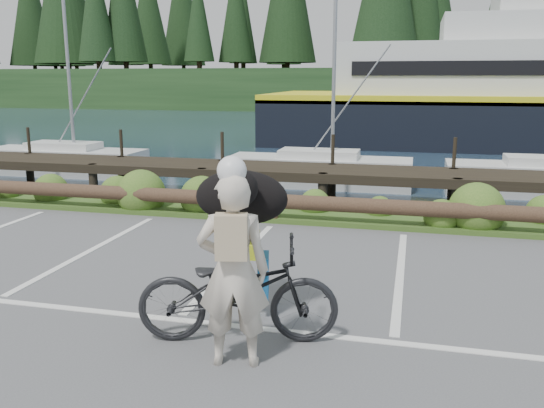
{
  "coord_description": "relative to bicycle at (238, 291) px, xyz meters",
  "views": [
    {
      "loc": [
        2.71,
        -6.51,
        2.91
      ],
      "look_at": [
        0.73,
        1.46,
        1.1
      ],
      "focal_mm": 38.0,
      "sensor_mm": 36.0,
      "label": 1
    }
  ],
  "objects": [
    {
      "name": "log_rail",
      "position": [
        -0.89,
        5.35,
        -0.59
      ],
      "size": [
        32.0,
        0.3,
        0.6
      ],
      "primitive_type": null,
      "color": "#443021",
      "rests_on": "ground"
    },
    {
      "name": "vegetation_strip",
      "position": [
        -0.89,
        6.05,
        -0.54
      ],
      "size": [
        34.0,
        1.6,
        0.1
      ],
      "primitive_type": "cube",
      "color": "#3D5B21",
      "rests_on": "ground"
    },
    {
      "name": "cyclist",
      "position": [
        0.12,
        -0.51,
        0.42
      ],
      "size": [
        0.82,
        0.63,
        2.01
      ],
      "primitive_type": "imported",
      "rotation": [
        0.0,
        0.0,
        3.37
      ],
      "color": "beige",
      "rests_on": "ground"
    },
    {
      "name": "ground",
      "position": [
        -0.89,
        0.75,
        -0.59
      ],
      "size": [
        72.0,
        72.0,
        0.0
      ],
      "primitive_type": "plane",
      "color": "#4D4D4F"
    },
    {
      "name": "bicycle",
      "position": [
        0.0,
        0.0,
        0.0
      ],
      "size": [
        2.35,
        1.26,
        1.18
      ],
      "primitive_type": "imported",
      "rotation": [
        0.0,
        0.0,
        1.8
      ],
      "color": "black",
      "rests_on": "ground"
    },
    {
      "name": "dog",
      "position": [
        -0.16,
        0.7,
        0.92
      ],
      "size": [
        0.8,
        1.24,
        0.66
      ],
      "primitive_type": "ellipsoid",
      "rotation": [
        0.0,
        0.0,
        1.8
      ],
      "color": "black",
      "rests_on": "bicycle"
    },
    {
      "name": "harbor_backdrop",
      "position": [
        -0.49,
        79.21,
        -0.59
      ],
      "size": [
        170.0,
        160.0,
        30.0
      ],
      "color": "#192A3D",
      "rests_on": "ground"
    }
  ]
}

